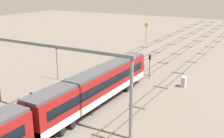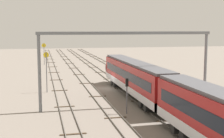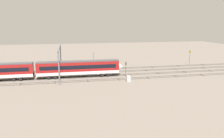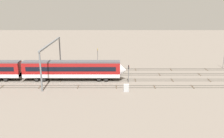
{
  "view_description": "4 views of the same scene",
  "coord_description": "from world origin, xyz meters",
  "px_view_note": "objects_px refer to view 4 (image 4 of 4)",
  "views": [
    {
      "loc": [
        -36.13,
        -22.05,
        15.66
      ],
      "look_at": [
        -0.11,
        -1.07,
        3.3
      ],
      "focal_mm": 45.62,
      "sensor_mm": 36.0,
      "label": 1
    },
    {
      "loc": [
        -47.79,
        10.02,
        9.44
      ],
      "look_at": [
        2.03,
        -1.3,
        2.86
      ],
      "focal_mm": 50.27,
      "sensor_mm": 36.0,
      "label": 2
    },
    {
      "loc": [
        -9.82,
        -67.79,
        16.11
      ],
      "look_at": [
        3.48,
        -2.6,
        2.09
      ],
      "focal_mm": 35.72,
      "sensor_mm": 36.0,
      "label": 3
    },
    {
      "loc": [
        3.44,
        -61.53,
        19.44
      ],
      "look_at": [
        3.19,
        -1.84,
        2.77
      ],
      "focal_mm": 39.59,
      "sensor_mm": 36.0,
      "label": 4
    }
  ],
  "objects_px": {
    "signal_light_trackside_departure": "(43,67)",
    "speed_sign_mid_trackside": "(99,56)",
    "relay_cabinet": "(127,88)",
    "signal_light_trackside_approach": "(130,71)",
    "overhead_gantry": "(52,51)"
  },
  "relations": [
    {
      "from": "relay_cabinet",
      "to": "overhead_gantry",
      "type": "bearing_deg",
      "value": 150.69
    },
    {
      "from": "signal_light_trackside_approach",
      "to": "signal_light_trackside_departure",
      "type": "height_order",
      "value": "signal_light_trackside_approach"
    },
    {
      "from": "signal_light_trackside_approach",
      "to": "overhead_gantry",
      "type": "bearing_deg",
      "value": 168.07
    },
    {
      "from": "overhead_gantry",
      "to": "signal_light_trackside_departure",
      "type": "height_order",
      "value": "overhead_gantry"
    },
    {
      "from": "speed_sign_mid_trackside",
      "to": "relay_cabinet",
      "type": "relative_size",
      "value": 3.51
    },
    {
      "from": "signal_light_trackside_approach",
      "to": "signal_light_trackside_departure",
      "type": "distance_m",
      "value": 22.85
    },
    {
      "from": "signal_light_trackside_approach",
      "to": "signal_light_trackside_departure",
      "type": "xyz_separation_m",
      "value": [
        -22.3,
        4.96,
        -0.21
      ]
    },
    {
      "from": "relay_cabinet",
      "to": "signal_light_trackside_departure",
      "type": "bearing_deg",
      "value": 152.24
    },
    {
      "from": "signal_light_trackside_departure",
      "to": "overhead_gantry",
      "type": "bearing_deg",
      "value": -16.62
    },
    {
      "from": "signal_light_trackside_departure",
      "to": "speed_sign_mid_trackside",
      "type": "bearing_deg",
      "value": 30.95
    },
    {
      "from": "overhead_gantry",
      "to": "signal_light_trackside_departure",
      "type": "xyz_separation_m",
      "value": [
        -2.86,
        0.85,
        -4.31
      ]
    },
    {
      "from": "overhead_gantry",
      "to": "relay_cabinet",
      "type": "height_order",
      "value": "overhead_gantry"
    },
    {
      "from": "speed_sign_mid_trackside",
      "to": "signal_light_trackside_approach",
      "type": "bearing_deg",
      "value": -58.51
    },
    {
      "from": "speed_sign_mid_trackside",
      "to": "relay_cabinet",
      "type": "height_order",
      "value": "speed_sign_mid_trackside"
    },
    {
      "from": "signal_light_trackside_departure",
      "to": "relay_cabinet",
      "type": "xyz_separation_m",
      "value": [
        21.42,
        -11.27,
        -1.79
      ]
    }
  ]
}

